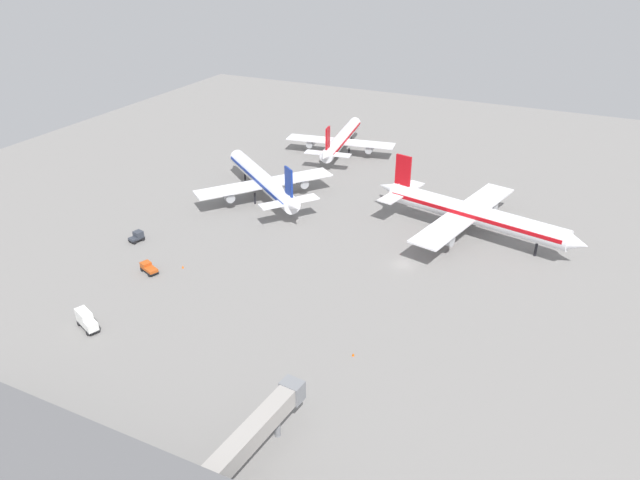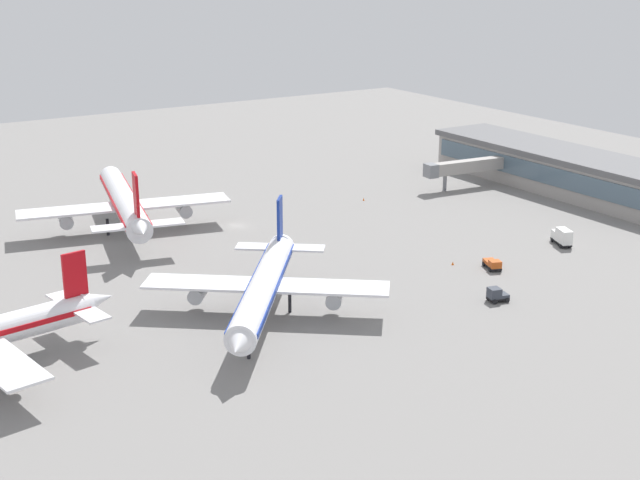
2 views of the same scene
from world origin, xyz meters
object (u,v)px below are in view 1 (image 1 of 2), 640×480
(airplane_distant, at_px, (263,180))
(pushback_tractor, at_px, (148,268))
(airplane_taxiing, at_px, (341,139))
(airplane_at_gate, at_px, (472,214))
(baggage_tug, at_px, (137,236))
(catering_truck, at_px, (86,320))
(safety_cone_near_gate, at_px, (183,267))
(safety_cone_far_side, at_px, (353,354))

(airplane_distant, relative_size, pushback_tractor, 8.22)
(pushback_tractor, bearing_deg, airplane_taxiing, -72.96)
(pushback_tractor, bearing_deg, airplane_at_gate, -119.98)
(airplane_distant, height_order, pushback_tractor, airplane_distant)
(baggage_tug, height_order, catering_truck, catering_truck)
(airplane_taxiing, distance_m, baggage_tug, 78.21)
(airplane_taxiing, height_order, baggage_tug, airplane_taxiing)
(pushback_tractor, distance_m, catering_truck, 20.66)
(safety_cone_near_gate, bearing_deg, airplane_at_gate, 38.77)
(airplane_at_gate, distance_m, airplane_taxiing, 64.68)
(pushback_tractor, bearing_deg, baggage_tug, -19.34)
(airplane_at_gate, relative_size, pushback_tractor, 10.66)
(baggage_tug, bearing_deg, safety_cone_far_side, -92.40)
(airplane_at_gate, distance_m, pushback_tractor, 73.12)
(airplane_taxiing, bearing_deg, safety_cone_near_gate, 170.46)
(pushback_tractor, xyz_separation_m, safety_cone_near_gate, (5.44, 4.39, -0.67))
(safety_cone_near_gate, distance_m, safety_cone_far_side, 45.44)
(airplane_distant, distance_m, safety_cone_far_side, 70.00)
(pushback_tractor, xyz_separation_m, catering_truck, (3.17, -20.41, 0.73))
(baggage_tug, bearing_deg, airplane_taxiing, -0.10)
(airplane_taxiing, distance_m, catering_truck, 106.52)
(airplane_at_gate, xyz_separation_m, pushback_tractor, (-56.88, -45.71, -4.73))
(baggage_tug, height_order, pushback_tractor, baggage_tug)
(catering_truck, relative_size, safety_cone_near_gate, 9.84)
(pushback_tractor, relative_size, safety_cone_near_gate, 7.98)
(safety_cone_near_gate, xyz_separation_m, safety_cone_far_side, (43.98, -11.45, 0.00))
(airplane_at_gate, bearing_deg, safety_cone_near_gate, -128.47)
(airplane_at_gate, xyz_separation_m, baggage_tug, (-68.54, -35.72, -4.54))
(airplane_distant, relative_size, catering_truck, 6.67)
(baggage_tug, xyz_separation_m, catering_truck, (14.83, -30.40, 0.54))
(catering_truck, bearing_deg, safety_cone_far_side, 38.31)
(safety_cone_near_gate, bearing_deg, airplane_distant, 94.99)
(airplane_distant, xyz_separation_m, pushback_tractor, (-1.96, -44.17, -4.20))
(pushback_tractor, relative_size, catering_truck, 0.81)
(baggage_tug, relative_size, safety_cone_far_side, 5.92)
(airplane_distant, relative_size, safety_cone_near_gate, 65.63)
(airplane_taxiing, distance_m, pushback_tractor, 86.34)
(pushback_tractor, bearing_deg, airplane_distant, -71.31)
(pushback_tractor, bearing_deg, safety_cone_near_gate, -119.86)
(safety_cone_far_side, bearing_deg, catering_truck, -163.91)
(safety_cone_near_gate, bearing_deg, catering_truck, -95.23)
(baggage_tug, relative_size, pushback_tractor, 0.74)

